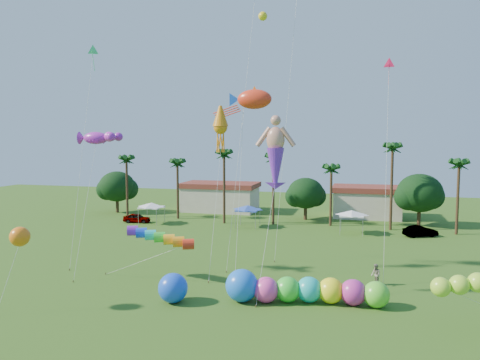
% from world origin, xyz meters
% --- Properties ---
extents(ground, '(160.00, 160.00, 0.00)m').
position_xyz_m(ground, '(0.00, 0.00, 0.00)').
color(ground, '#285116').
rests_on(ground, ground).
extents(tree_line, '(69.46, 8.91, 11.00)m').
position_xyz_m(tree_line, '(3.57, 44.00, 4.28)').
color(tree_line, '#3A2819').
rests_on(tree_line, ground).
extents(buildings_row, '(35.00, 7.00, 4.00)m').
position_xyz_m(buildings_row, '(-3.09, 50.00, 2.00)').
color(buildings_row, beige).
rests_on(buildings_row, ground).
extents(tent_row, '(31.00, 4.00, 0.60)m').
position_xyz_m(tent_row, '(-6.00, 36.33, 2.75)').
color(tent_row, white).
rests_on(tent_row, ground).
extents(car_a, '(4.07, 2.07, 1.33)m').
position_xyz_m(car_a, '(-22.47, 36.23, 0.66)').
color(car_a, '#4C4C54').
rests_on(car_a, ground).
extents(car_b, '(4.41, 3.06, 1.38)m').
position_xyz_m(car_b, '(16.37, 36.30, 0.69)').
color(car_b, '#4C4C54').
rests_on(car_b, ground).
extents(spectator_b, '(0.98, 1.07, 1.78)m').
position_xyz_m(spectator_b, '(10.48, 14.71, 0.89)').
color(spectator_b, gray).
rests_on(spectator_b, ground).
extents(caterpillar_inflatable, '(12.09, 3.68, 2.46)m').
position_xyz_m(caterpillar_inflatable, '(4.90, 8.83, 1.03)').
color(caterpillar_inflatable, '#FF43AB').
rests_on(caterpillar_inflatable, ground).
extents(blue_ball, '(2.22, 2.22, 2.22)m').
position_xyz_m(blue_ball, '(-4.27, 6.55, 1.11)').
color(blue_ball, blue).
rests_on(blue_ball, ground).
extents(rainbow_tube, '(10.04, 2.46, 3.93)m').
position_xyz_m(rainbow_tube, '(-6.31, 10.77, 3.47)').
color(rainbow_tube, red).
rests_on(rainbow_tube, ground).
extents(green_worm, '(10.53, 3.40, 3.57)m').
position_xyz_m(green_worm, '(14.19, 6.18, 2.82)').
color(green_worm, '#A9E933').
rests_on(green_worm, ground).
extents(orange_ball_kite, '(1.65, 2.48, 5.99)m').
position_xyz_m(orange_ball_kite, '(-14.22, 2.57, 5.27)').
color(orange_ball_kite, orange).
rests_on(orange_ball_kite, ground).
extents(merman_kite, '(2.50, 4.51, 13.51)m').
position_xyz_m(merman_kite, '(2.67, 10.67, 10.76)').
color(merman_kite, tan).
rests_on(merman_kite, ground).
extents(fish_kite, '(4.95, 6.45, 16.88)m').
position_xyz_m(fish_kite, '(-0.65, 17.73, 15.85)').
color(fish_kite, red).
rests_on(fish_kite, ground).
extents(squid_kite, '(1.88, 5.45, 15.31)m').
position_xyz_m(squid_kite, '(-3.49, 16.21, 13.25)').
color(squid_kite, orange).
rests_on(squid_kite, ground).
extents(lobster_kite, '(4.46, 5.30, 13.07)m').
position_xyz_m(lobster_kite, '(-14.25, 12.72, 12.26)').
color(lobster_kite, purple).
rests_on(lobster_kite, ground).
extents(delta_kite_red, '(1.13, 4.56, 19.39)m').
position_xyz_m(delta_kite_red, '(11.28, 19.06, 18.42)').
color(delta_kite_red, '#E2194C').
rests_on(delta_kite_red, ground).
extents(delta_kite_green, '(1.12, 4.69, 21.34)m').
position_xyz_m(delta_kite_green, '(-16.48, 16.15, 20.33)').
color(delta_kite_green, '#35E37E').
rests_on(delta_kite_green, ground).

